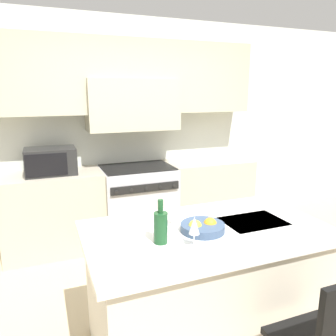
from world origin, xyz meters
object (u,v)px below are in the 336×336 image
at_px(microwave, 51,161).
at_px(fruit_bowl, 203,227).
at_px(range_stove, 138,203).
at_px(wine_glass_near, 194,226).
at_px(wine_glass_far, 172,208).
at_px(wine_bottle, 161,227).

height_order(microwave, fruit_bowl, microwave).
distance_m(range_stove, wine_glass_near, 2.18).
height_order(range_stove, wine_glass_near, wine_glass_near).
bearing_deg(wine_glass_far, wine_glass_near, -89.98).
bearing_deg(wine_glass_far, microwave, 112.46).
distance_m(wine_bottle, wine_glass_far, 0.29).
height_order(wine_glass_near, fruit_bowl, wine_glass_near).
bearing_deg(range_stove, microwave, 178.91).
distance_m(microwave, wine_bottle, 2.07).
relative_size(range_stove, wine_bottle, 3.29).
height_order(range_stove, fruit_bowl, fruit_bowl).
relative_size(microwave, wine_bottle, 1.92).
bearing_deg(wine_bottle, range_stove, 78.07).
bearing_deg(wine_bottle, wine_glass_near, -35.38).
bearing_deg(wine_glass_far, wine_bottle, -126.38).
height_order(range_stove, wine_glass_far, wine_glass_far).
xyz_separation_m(wine_glass_far, fruit_bowl, (0.15, -0.17, -0.10)).
bearing_deg(fruit_bowl, wine_glass_near, -130.04).
bearing_deg(wine_glass_far, range_stove, 81.92).
xyz_separation_m(range_stove, wine_glass_near, (-0.25, -2.10, 0.56)).
xyz_separation_m(wine_glass_near, wine_glass_far, (-0.00, 0.35, 0.00)).
bearing_deg(wine_glass_near, fruit_bowl, 49.96).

